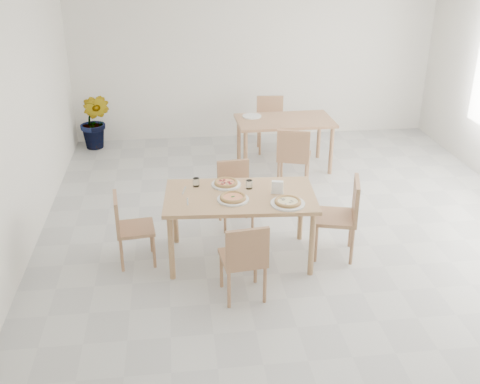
{
  "coord_description": "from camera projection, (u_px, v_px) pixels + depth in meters",
  "views": [
    {
      "loc": [
        -1.37,
        -5.7,
        3.21
      ],
      "look_at": [
        -0.74,
        -0.5,
        0.78
      ],
      "focal_mm": 42.0,
      "sensor_mm": 36.0,
      "label": 1
    }
  ],
  "objects": [
    {
      "name": "pizza_margherita",
      "position": [
        233.0,
        197.0,
        5.66
      ],
      "size": [
        0.29,
        0.29,
        0.03
      ],
      "rotation": [
        0.0,
        0.0,
        -0.07
      ],
      "color": "tan",
      "rests_on": "plate_margherita"
    },
    {
      "name": "napkin_holder",
      "position": [
        277.0,
        188.0,
        5.78
      ],
      "size": [
        0.14,
        0.09,
        0.14
      ],
      "rotation": [
        0.0,
        0.0,
        -0.24
      ],
      "color": "silver",
      "rests_on": "main_table"
    },
    {
      "name": "pizza_pepperoni",
      "position": [
        226.0,
        183.0,
        5.99
      ],
      "size": [
        0.32,
        0.32,
        0.03
      ],
      "rotation": [
        0.0,
        0.0,
        -0.29
      ],
      "color": "tan",
      "rests_on": "plate_pepperoni"
    },
    {
      "name": "plate_empty",
      "position": [
        252.0,
        116.0,
        8.23
      ],
      "size": [
        0.28,
        0.28,
        0.02
      ],
      "primitive_type": "cylinder",
      "color": "white",
      "rests_on": "second_table"
    },
    {
      "name": "pizza_mushroom",
      "position": [
        288.0,
        201.0,
        5.57
      ],
      "size": [
        0.36,
        0.36,
        0.03
      ],
      "rotation": [
        0.0,
        0.0,
        -0.43
      ],
      "color": "tan",
      "rests_on": "plate_mushroom"
    },
    {
      "name": "chair_back_n",
      "position": [
        270.0,
        120.0,
        8.94
      ],
      "size": [
        0.45,
        0.45,
        0.85
      ],
      "rotation": [
        0.0,
        0.0,
        -0.08
      ],
      "color": "#9D764E",
      "rests_on": "ground"
    },
    {
      "name": "chair_back_s",
      "position": [
        294.0,
        154.0,
        7.52
      ],
      "size": [
        0.54,
        0.54,
        0.87
      ],
      "rotation": [
        0.0,
        0.0,
        2.83
      ],
      "color": "#9D764E",
      "rests_on": "ground"
    },
    {
      "name": "plate_mushroom",
      "position": [
        288.0,
        204.0,
        5.58
      ],
      "size": [
        0.34,
        0.34,
        0.02
      ],
      "primitive_type": "cylinder",
      "color": "white",
      "rests_on": "main_table"
    },
    {
      "name": "second_table",
      "position": [
        284.0,
        125.0,
        8.15
      ],
      "size": [
        1.41,
        0.82,
        0.75
      ],
      "rotation": [
        0.0,
        0.0,
        0.02
      ],
      "color": "#9D764E",
      "rests_on": "ground"
    },
    {
      "name": "fork_a",
      "position": [
        184.0,
        191.0,
        5.87
      ],
      "size": [
        0.06,
        0.19,
        0.01
      ],
      "primitive_type": "cube",
      "rotation": [
        0.0,
        0.0,
        -0.21
      ],
      "color": "silver",
      "rests_on": "main_table"
    },
    {
      "name": "tumbler_a",
      "position": [
        249.0,
        184.0,
        5.91
      ],
      "size": [
        0.07,
        0.07,
        0.09
      ],
      "primitive_type": "cylinder",
      "color": "white",
      "rests_on": "main_table"
    },
    {
      "name": "chair_south",
      "position": [
        245.0,
        257.0,
        5.21
      ],
      "size": [
        0.45,
        0.45,
        0.82
      ],
      "rotation": [
        0.0,
        0.0,
        3.25
      ],
      "color": "#9D764E",
      "rests_on": "ground"
    },
    {
      "name": "chair_east",
      "position": [
        344.0,
        212.0,
        5.94
      ],
      "size": [
        0.54,
        0.54,
        0.89
      ],
      "rotation": [
        0.0,
        0.0,
        -1.84
      ],
      "color": "#9D764E",
      "rests_on": "ground"
    },
    {
      "name": "plate_margherita",
      "position": [
        233.0,
        199.0,
        5.67
      ],
      "size": [
        0.32,
        0.32,
        0.02
      ],
      "primitive_type": "cylinder",
      "color": "white",
      "rests_on": "main_table"
    },
    {
      "name": "fork_b",
      "position": [
        188.0,
        202.0,
        5.63
      ],
      "size": [
        0.02,
        0.17,
        0.01
      ],
      "primitive_type": "cube",
      "rotation": [
        0.0,
        0.0,
        -0.01
      ],
      "color": "silver",
      "rests_on": "main_table"
    },
    {
      "name": "chair_west",
      "position": [
        128.0,
        224.0,
        5.83
      ],
      "size": [
        0.43,
        0.43,
        0.78
      ],
      "rotation": [
        0.0,
        0.0,
        1.68
      ],
      "color": "#9D764E",
      "rests_on": "ground"
    },
    {
      "name": "potted_plant",
      "position": [
        95.0,
        121.0,
        8.99
      ],
      "size": [
        0.61,
        0.55,
        0.91
      ],
      "primitive_type": "imported",
      "rotation": [
        0.0,
        0.0,
        -0.33
      ],
      "color": "#205F1C",
      "rests_on": "ground"
    },
    {
      "name": "plate_pepperoni",
      "position": [
        226.0,
        184.0,
        6.0
      ],
      "size": [
        0.31,
        0.31,
        0.02
      ],
      "primitive_type": "cylinder",
      "color": "white",
      "rests_on": "main_table"
    },
    {
      "name": "chair_north",
      "position": [
        235.0,
        189.0,
        6.64
      ],
      "size": [
        0.41,
        0.41,
        0.78
      ],
      "rotation": [
        0.0,
        0.0,
        0.09
      ],
      "color": "#9D764E",
      "rests_on": "ground"
    },
    {
      "name": "tumbler_b",
      "position": [
        196.0,
        182.0,
        5.97
      ],
      "size": [
        0.07,
        0.07,
        0.09
      ],
      "primitive_type": "cylinder",
      "color": "white",
      "rests_on": "main_table"
    },
    {
      "name": "main_table",
      "position": [
        240.0,
        202.0,
        5.82
      ],
      "size": [
        1.61,
        0.99,
        0.75
      ],
      "rotation": [
        0.0,
        0.0,
        -0.07
      ],
      "color": "tan",
      "rests_on": "ground"
    }
  ]
}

